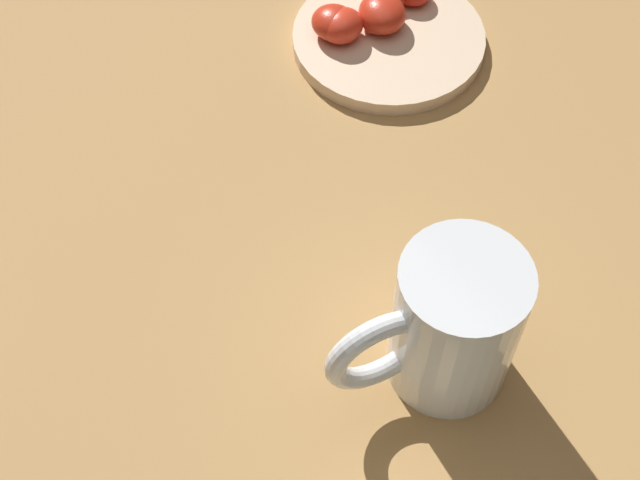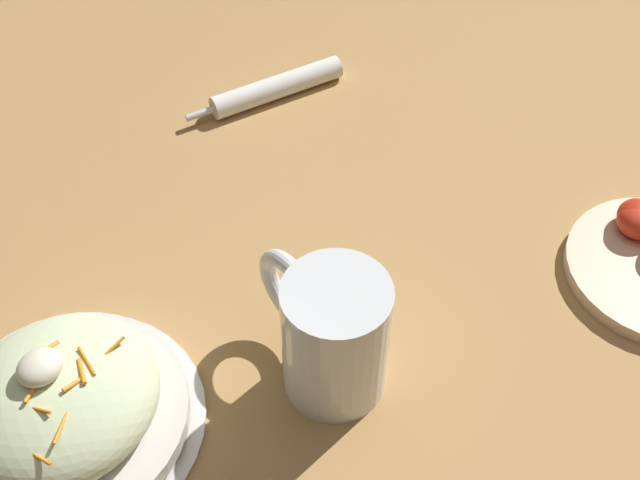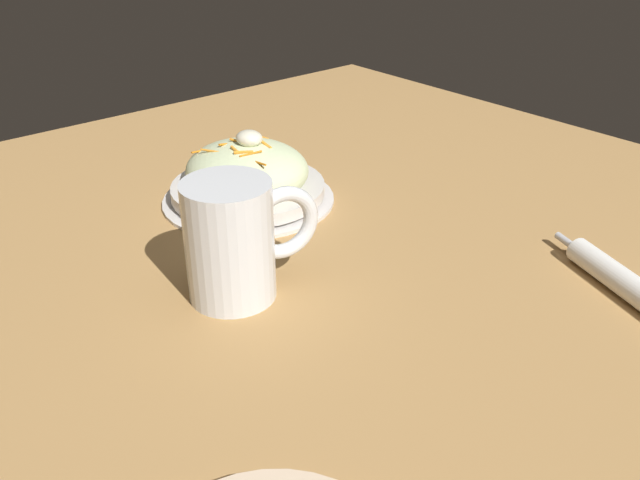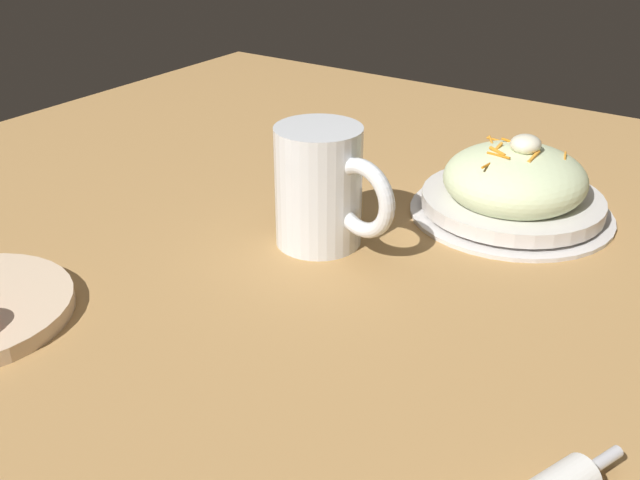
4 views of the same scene
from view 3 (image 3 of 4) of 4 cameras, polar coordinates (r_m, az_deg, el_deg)
ground_plane at (r=0.71m, az=-0.25°, el=-5.20°), size 1.43×1.43×0.00m
salad_plate at (r=0.92m, az=-6.17°, el=5.24°), size 0.24×0.24×0.10m
beer_mug at (r=0.70m, az=-7.42°, el=-0.32°), size 0.09×0.15×0.13m
napkin_roll at (r=0.78m, az=24.84°, el=-3.62°), size 0.20×0.09×0.03m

